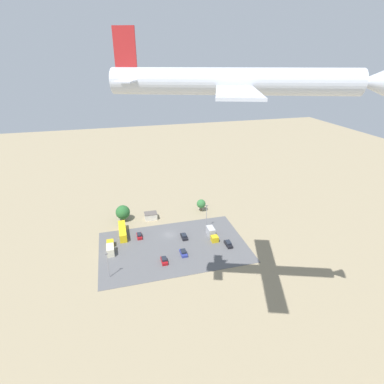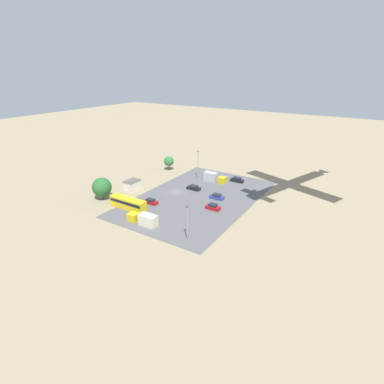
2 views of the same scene
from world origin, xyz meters
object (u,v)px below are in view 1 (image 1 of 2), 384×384
Objects in this scene: shed_building at (151,216)px; parked_car_0 at (183,253)px; parked_car_4 at (228,244)px; parked_car_3 at (184,236)px; parked_truck_1 at (212,233)px; parked_truck_0 at (110,248)px; airplane at (243,82)px; bus at (122,231)px; parked_car_1 at (164,260)px; parked_car_2 at (139,236)px.

shed_building is 28.33m from parked_car_0.
shed_building is 35.63m from parked_car_4.
parked_car_3 is 16.63m from parked_car_4.
parked_truck_0 is at bearing -0.24° from parked_truck_1.
parked_truck_0 is 76.04m from airplane.
bus is 1.45× the size of parked_truck_1.
parked_truck_1 is at bearing -61.59° from parked_car_4.
parked_car_0 is 67.55m from airplane.
shed_building is at bearing -141.53° from bus.
parked_truck_0 reaches higher than parked_car_0.
parked_truck_1 reaches higher than parked_truck_0.
parked_car_0 is 0.96× the size of parked_car_3.
airplane reaches higher than parked_truck_0.
parked_truck_1 is 72.47m from airplane.
parked_car_4 is (-23.71, -3.43, 0.01)m from parked_car_1.
shed_building is at bearing 49.18° from parked_truck_0.
bus is at bearing 38.47° from shed_building.
bus is 39.63m from parked_car_4.
parked_car_3 is 10.38m from parked_truck_1.
shed_building is 20.11m from parked_car_3.
parked_car_2 is at bearing 132.28° from parked_car_0.
airplane reaches higher than parked_truck_1.
parked_truck_1 is (-10.18, 1.84, 0.79)m from parked_car_3.
parked_car_4 is (-16.63, -0.92, 0.04)m from parked_car_0.
parked_car_3 is 0.11× the size of airplane.
parked_truck_1 reaches higher than parked_car_3.
parked_truck_0 reaches higher than parked_car_3.
parked_car_0 is at bearing 19.53° from parked_car_1.
parked_car_3 is 0.52× the size of parked_truck_0.
parked_truck_1 is at bearing -174.61° from airplane.
parked_car_0 is at bearing 136.98° from bus.
parked_truck_1 is (-36.60, 0.15, 0.07)m from parked_truck_0.
parked_car_3 is 0.56× the size of parked_truck_1.
parked_car_0 is 0.94× the size of parked_car_4.
parked_car_0 is 19.80m from parked_car_2.
parked_car_2 is (6.11, 12.74, -0.73)m from shed_building.
parked_car_0 is 0.50× the size of parked_truck_0.
airplane reaches higher than parked_car_2.
parked_car_4 is 0.57× the size of parked_truck_1.
parked_car_3 is (-15.92, 4.79, 0.00)m from parked_car_2.
parked_car_4 is at bearing 8.23° from parked_car_1.
parked_car_2 is 32.94m from parked_car_4.
parked_car_0 is 1.00× the size of parked_car_2.
shed_building is at bearing -48.00° from parked_car_4.
bus reaches higher than parked_car_1.
shed_building is 1.13× the size of parked_car_4.
shed_building reaches higher than parked_car_1.
bus is at bearing -28.99° from parked_car_2.
parked_truck_0 is at bearing 64.48° from bus.
parked_truck_1 reaches higher than parked_car_0.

